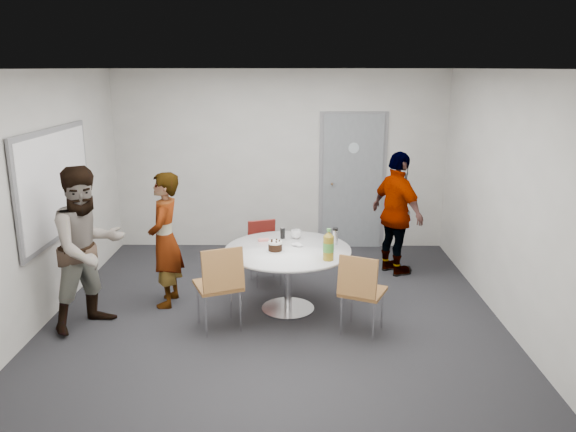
{
  "coord_description": "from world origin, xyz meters",
  "views": [
    {
      "loc": [
        0.22,
        -5.93,
        2.71
      ],
      "look_at": [
        0.14,
        0.25,
        1.07
      ],
      "focal_mm": 35.0,
      "sensor_mm": 36.0,
      "label": 1
    }
  ],
  "objects_px": {
    "chair_far": "(264,245)",
    "chair_near_left": "(220,280)",
    "table": "(290,257)",
    "person_right": "(397,214)",
    "person_main": "(165,240)",
    "door": "(352,182)",
    "whiteboard": "(56,184)",
    "person_left": "(88,248)",
    "chair_near_right": "(360,287)"
  },
  "relations": [
    {
      "from": "whiteboard",
      "to": "person_right",
      "type": "relative_size",
      "value": 1.14
    },
    {
      "from": "chair_near_left",
      "to": "chair_far",
      "type": "distance_m",
      "value": 1.52
    },
    {
      "from": "whiteboard",
      "to": "chair_far",
      "type": "bearing_deg",
      "value": 19.1
    },
    {
      "from": "whiteboard",
      "to": "chair_near_left",
      "type": "distance_m",
      "value": 2.21
    },
    {
      "from": "table",
      "to": "person_right",
      "type": "xyz_separation_m",
      "value": [
        1.41,
        1.24,
        0.19
      ]
    },
    {
      "from": "chair_near_left",
      "to": "person_main",
      "type": "xyz_separation_m",
      "value": [
        -0.72,
        0.72,
        0.21
      ]
    },
    {
      "from": "whiteboard",
      "to": "chair_near_right",
      "type": "bearing_deg",
      "value": -12.68
    },
    {
      "from": "chair_far",
      "to": "person_main",
      "type": "height_order",
      "value": "person_main"
    },
    {
      "from": "table",
      "to": "person_left",
      "type": "distance_m",
      "value": 2.18
    },
    {
      "from": "person_right",
      "to": "chair_near_right",
      "type": "bearing_deg",
      "value": 131.02
    },
    {
      "from": "door",
      "to": "chair_far",
      "type": "height_order",
      "value": "door"
    },
    {
      "from": "door",
      "to": "chair_near_right",
      "type": "bearing_deg",
      "value": -93.83
    },
    {
      "from": "chair_near_right",
      "to": "chair_far",
      "type": "relative_size",
      "value": 1.11
    },
    {
      "from": "person_left",
      "to": "person_right",
      "type": "xyz_separation_m",
      "value": [
        3.53,
        1.65,
        -0.04
      ]
    },
    {
      "from": "chair_near_right",
      "to": "person_left",
      "type": "xyz_separation_m",
      "value": [
        -2.85,
        0.2,
        0.33
      ]
    },
    {
      "from": "whiteboard",
      "to": "person_right",
      "type": "bearing_deg",
      "value": 15.23
    },
    {
      "from": "whiteboard",
      "to": "person_left",
      "type": "relative_size",
      "value": 1.09
    },
    {
      "from": "whiteboard",
      "to": "table",
      "type": "height_order",
      "value": "whiteboard"
    },
    {
      "from": "table",
      "to": "person_left",
      "type": "height_order",
      "value": "person_left"
    },
    {
      "from": "chair_far",
      "to": "chair_near_right",
      "type": "bearing_deg",
      "value": 105.94
    },
    {
      "from": "chair_near_right",
      "to": "person_left",
      "type": "relative_size",
      "value": 0.51
    },
    {
      "from": "person_main",
      "to": "chair_far",
      "type": "bearing_deg",
      "value": 125.49
    },
    {
      "from": "person_main",
      "to": "person_right",
      "type": "distance_m",
      "value": 3.05
    },
    {
      "from": "person_left",
      "to": "person_right",
      "type": "bearing_deg",
      "value": -25.44
    },
    {
      "from": "door",
      "to": "whiteboard",
      "type": "relative_size",
      "value": 1.12
    },
    {
      "from": "table",
      "to": "chair_near_right",
      "type": "xyz_separation_m",
      "value": [
        0.72,
        -0.62,
        -0.1
      ]
    },
    {
      "from": "person_left",
      "to": "door",
      "type": "bearing_deg",
      "value": -7.62
    },
    {
      "from": "door",
      "to": "table",
      "type": "bearing_deg",
      "value": -110.93
    },
    {
      "from": "door",
      "to": "chair_near_left",
      "type": "distance_m",
      "value": 3.42
    },
    {
      "from": "chair_far",
      "to": "door",
      "type": "bearing_deg",
      "value": -149.56
    },
    {
      "from": "chair_far",
      "to": "table",
      "type": "bearing_deg",
      "value": 91.91
    },
    {
      "from": "person_main",
      "to": "person_right",
      "type": "height_order",
      "value": "person_right"
    },
    {
      "from": "door",
      "to": "whiteboard",
      "type": "xyz_separation_m",
      "value": [
        -3.56,
        -2.28,
        0.42
      ]
    },
    {
      "from": "chair_near_left",
      "to": "door",
      "type": "bearing_deg",
      "value": 38.2
    },
    {
      "from": "door",
      "to": "table",
      "type": "relative_size",
      "value": 1.49
    },
    {
      "from": "door",
      "to": "chair_near_right",
      "type": "relative_size",
      "value": 2.39
    },
    {
      "from": "chair_near_right",
      "to": "person_left",
      "type": "height_order",
      "value": "person_left"
    },
    {
      "from": "chair_far",
      "to": "person_left",
      "type": "height_order",
      "value": "person_left"
    },
    {
      "from": "person_main",
      "to": "person_right",
      "type": "relative_size",
      "value": 0.95
    },
    {
      "from": "person_left",
      "to": "chair_near_right",
      "type": "bearing_deg",
      "value": -54.61
    },
    {
      "from": "door",
      "to": "table",
      "type": "distance_m",
      "value": 2.62
    },
    {
      "from": "whiteboard",
      "to": "person_main",
      "type": "xyz_separation_m",
      "value": [
        1.19,
        0.04,
        -0.66
      ]
    },
    {
      "from": "chair_near_left",
      "to": "whiteboard",
      "type": "bearing_deg",
      "value": 137.58
    },
    {
      "from": "chair_far",
      "to": "whiteboard",
      "type": "bearing_deg",
      "value": 0.16
    },
    {
      "from": "door",
      "to": "chair_near_left",
      "type": "relative_size",
      "value": 2.23
    },
    {
      "from": "chair_far",
      "to": "chair_near_left",
      "type": "bearing_deg",
      "value": 56.97
    },
    {
      "from": "door",
      "to": "table",
      "type": "xyz_separation_m",
      "value": [
        -0.93,
        -2.42,
        -0.38
      ]
    },
    {
      "from": "table",
      "to": "person_right",
      "type": "relative_size",
      "value": 0.85
    },
    {
      "from": "table",
      "to": "person_main",
      "type": "bearing_deg",
      "value": 173.06
    },
    {
      "from": "person_right",
      "to": "person_left",
      "type": "bearing_deg",
      "value": 86.36
    }
  ]
}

